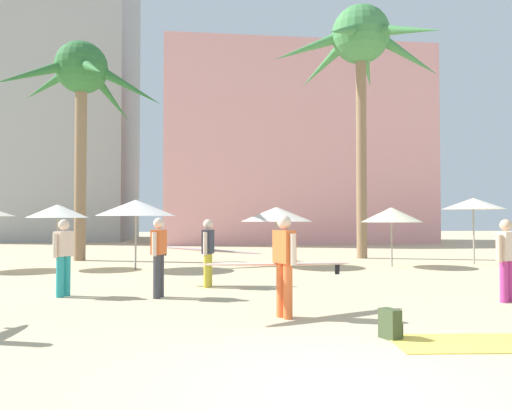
{
  "coord_description": "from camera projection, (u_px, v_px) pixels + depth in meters",
  "views": [
    {
      "loc": [
        -1.46,
        -4.87,
        1.7
      ],
      "look_at": [
        0.04,
        7.87,
        2.06
      ],
      "focal_mm": 34.48,
      "sensor_mm": 36.0,
      "label": 1
    }
  ],
  "objects": [
    {
      "name": "beach_towel",
      "position": [
        463.0,
        343.0,
        6.68
      ],
      "size": [
        1.98,
        1.22,
        0.01
      ],
      "primitive_type": "cube",
      "rotation": [
        0.0,
        0.0,
        -0.09
      ],
      "color": "#F4CC4C",
      "rests_on": "ground"
    },
    {
      "name": "cafe_umbrella_3",
      "position": [
        473.0,
        204.0,
        18.39
      ],
      "size": [
        2.27,
        2.27,
        2.48
      ],
      "color": "gray",
      "rests_on": "ground"
    },
    {
      "name": "person_far_left",
      "position": [
        208.0,
        250.0,
        12.36
      ],
      "size": [
        2.79,
        1.0,
        1.69
      ],
      "rotation": [
        0.0,
        0.0,
        5.99
      ],
      "color": "gold",
      "rests_on": "ground"
    },
    {
      "name": "hotel_pink",
      "position": [
        294.0,
        150.0,
        36.12
      ],
      "size": [
        18.33,
        8.51,
        13.58
      ],
      "primitive_type": "cube",
      "color": "pink",
      "rests_on": "ground"
    },
    {
      "name": "cafe_umbrella_0",
      "position": [
        136.0,
        208.0,
        16.42
      ],
      "size": [
        2.63,
        2.63,
        2.34
      ],
      "color": "gray",
      "rests_on": "ground"
    },
    {
      "name": "backpack",
      "position": [
        391.0,
        324.0,
        6.96
      ],
      "size": [
        0.32,
        0.34,
        0.42
      ],
      "rotation": [
        0.0,
        0.0,
        0.37
      ],
      "color": "#39482B",
      "rests_on": "ground"
    },
    {
      "name": "palm_tree_far_left",
      "position": [
        360.0,
        47.0,
        21.47
      ],
      "size": [
        7.51,
        6.93,
        11.03
      ],
      "color": "#896B4C",
      "rests_on": "ground"
    },
    {
      "name": "person_far_right",
      "position": [
        159.0,
        254.0,
        10.58
      ],
      "size": [
        0.33,
        0.6,
        1.72
      ],
      "rotation": [
        0.0,
        0.0,
        5.98
      ],
      "color": "#3D3D42",
      "rests_on": "ground"
    },
    {
      "name": "ground",
      "position": [
        343.0,
        387.0,
        4.95
      ],
      "size": [
        120.0,
        120.0,
        0.0
      ],
      "primitive_type": "plane",
      "color": "#C6B28C"
    },
    {
      "name": "person_mid_right",
      "position": [
        283.0,
        262.0,
        8.58
      ],
      "size": [
        3.08,
        1.6,
        1.76
      ],
      "rotation": [
        0.0,
        0.0,
        3.6
      ],
      "color": "orange",
      "rests_on": "ground"
    },
    {
      "name": "cafe_umbrella_4",
      "position": [
        391.0,
        215.0,
        17.42
      ],
      "size": [
        2.15,
        2.15,
        2.11
      ],
      "color": "gray",
      "rests_on": "ground"
    },
    {
      "name": "hotel_tower_gray",
      "position": [
        52.0,
        98.0,
        40.72
      ],
      "size": [
        12.96,
        11.36,
        23.5
      ],
      "primitive_type": "cube",
      "color": "#A8A8A3",
      "rests_on": "ground"
    },
    {
      "name": "person_near_right",
      "position": [
        64.0,
        254.0,
        10.73
      ],
      "size": [
        0.38,
        0.58,
        1.69
      ],
      "rotation": [
        0.0,
        0.0,
        2.64
      ],
      "color": "teal",
      "rests_on": "ground"
    },
    {
      "name": "cafe_umbrella_1",
      "position": [
        276.0,
        214.0,
        17.49
      ],
      "size": [
        2.56,
        2.56,
        2.12
      ],
      "color": "gray",
      "rests_on": "ground"
    },
    {
      "name": "person_mid_left",
      "position": [
        506.0,
        257.0,
        10.03
      ],
      "size": [
        0.58,
        0.38,
        1.69
      ],
      "rotation": [
        0.0,
        0.0,
        2.06
      ],
      "color": "#B7337F",
      "rests_on": "ground"
    },
    {
      "name": "palm_tree_left",
      "position": [
        82.0,
        82.0,
        20.2
      ],
      "size": [
        6.46,
        6.41,
        9.01
      ],
      "color": "#896B4C",
      "rests_on": "ground"
    },
    {
      "name": "cafe_umbrella_2",
      "position": [
        58.0,
        211.0,
        16.69
      ],
      "size": [
        2.04,
        2.04,
        2.19
      ],
      "color": "gray",
      "rests_on": "ground"
    }
  ]
}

